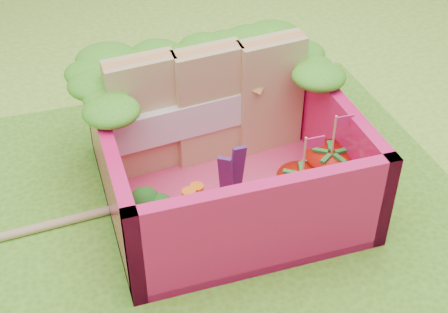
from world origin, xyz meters
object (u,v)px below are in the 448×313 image
at_px(strawberry_left, 300,195).
at_px(chopsticks, 55,224).
at_px(broccoli, 151,218).
at_px(strawberry_right, 329,175).
at_px(bento_box, 225,153).
at_px(sandwich_stack, 209,105).

bearing_deg(strawberry_left, chopsticks, 163.94).
bearing_deg(broccoli, strawberry_right, 4.10).
distance_m(broccoli, strawberry_left, 0.78).
bearing_deg(bento_box, strawberry_right, -27.11).
xyz_separation_m(sandwich_stack, chopsticks, (-0.95, -0.31, -0.37)).
bearing_deg(strawberry_right, chopsticks, 169.81).
xyz_separation_m(bento_box, sandwich_stack, (0.00, 0.31, 0.11)).
xyz_separation_m(sandwich_stack, strawberry_right, (0.50, -0.56, -0.19)).
height_order(sandwich_stack, chopsticks, sandwich_stack).
bearing_deg(chopsticks, strawberry_left, -16.06).
height_order(bento_box, strawberry_right, strawberry_right).
distance_m(strawberry_left, chopsticks, 1.30).
distance_m(broccoli, strawberry_right, 0.98).
bearing_deg(chopsticks, bento_box, -0.20).
relative_size(broccoli, chopsticks, 0.14).
bearing_deg(sandwich_stack, chopsticks, -162.11).
bearing_deg(chopsticks, broccoli, -35.60).
height_order(strawberry_left, chopsticks, strawberry_left).
height_order(bento_box, strawberry_left, strawberry_left).
height_order(sandwich_stack, strawberry_left, sandwich_stack).
height_order(sandwich_stack, strawberry_right, sandwich_stack).
relative_size(bento_box, strawberry_left, 2.59).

